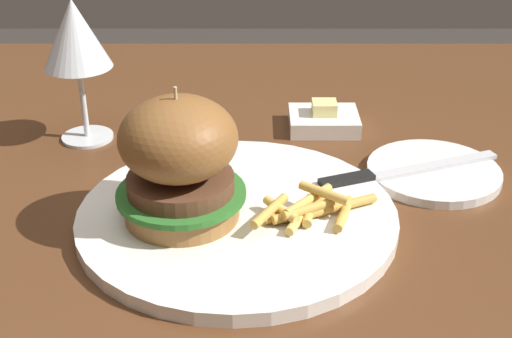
{
  "coord_description": "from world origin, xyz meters",
  "views": [
    {
      "loc": [
        0.03,
        -0.68,
        1.12
      ],
      "look_at": [
        0.03,
        -0.06,
        0.78
      ],
      "focal_mm": 50.0,
      "sensor_mm": 36.0,
      "label": 1
    }
  ],
  "objects": [
    {
      "name": "dining_table",
      "position": [
        0.0,
        0.0,
        0.65
      ],
      "size": [
        1.12,
        0.95,
        0.74
      ],
      "color": "#56331C",
      "rests_on": "ground"
    },
    {
      "name": "bread_plate",
      "position": [
        0.22,
        0.01,
        0.74
      ],
      "size": [
        0.15,
        0.15,
        0.01
      ],
      "primitive_type": "cylinder",
      "color": "white",
      "rests_on": "dining_table"
    },
    {
      "name": "burger_sandwich",
      "position": [
        -0.05,
        -0.1,
        0.81
      ],
      "size": [
        0.12,
        0.12,
        0.13
      ],
      "color": "#9E6B38",
      "rests_on": "main_plate"
    },
    {
      "name": "table_knife",
      "position": [
        0.17,
        -0.01,
        0.75
      ],
      "size": [
        0.21,
        0.09,
        0.01
      ],
      "color": "silver",
      "rests_on": "bread_plate"
    },
    {
      "name": "butter_dish",
      "position": [
        0.11,
        0.13,
        0.75
      ],
      "size": [
        0.09,
        0.07,
        0.04
      ],
      "color": "white",
      "rests_on": "dining_table"
    },
    {
      "name": "wine_glass",
      "position": [
        -0.18,
        0.1,
        0.87
      ],
      "size": [
        0.08,
        0.08,
        0.17
      ],
      "color": "silver",
      "rests_on": "dining_table"
    },
    {
      "name": "fries_pile",
      "position": [
        0.08,
        -0.1,
        0.76
      ],
      "size": [
        0.13,
        0.08,
        0.03
      ],
      "color": "gold",
      "rests_on": "main_plate"
    },
    {
      "name": "main_plate",
      "position": [
        0.01,
        -0.09,
        0.75
      ],
      "size": [
        0.31,
        0.31,
        0.01
      ],
      "primitive_type": "cylinder",
      "color": "white",
      "rests_on": "dining_table"
    }
  ]
}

